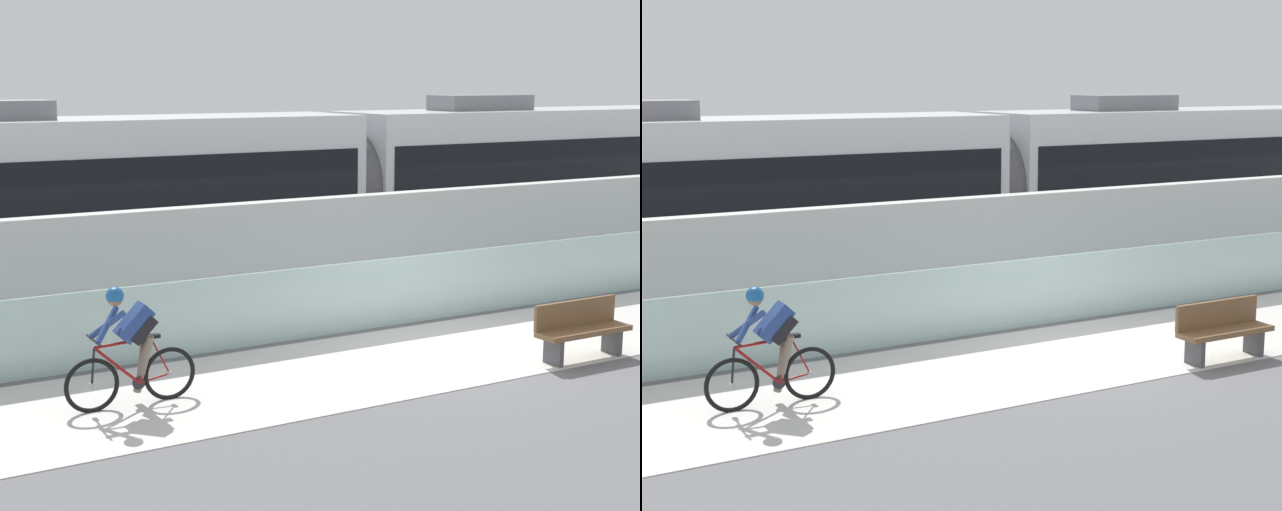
# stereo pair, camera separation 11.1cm
# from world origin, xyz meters

# --- Properties ---
(ground_plane) EXTENTS (200.00, 200.00, 0.00)m
(ground_plane) POSITION_xyz_m (0.00, 0.00, 0.00)
(ground_plane) COLOR slate
(bike_path_deck) EXTENTS (32.00, 3.20, 0.01)m
(bike_path_deck) POSITION_xyz_m (0.00, 0.00, 0.01)
(bike_path_deck) COLOR silver
(bike_path_deck) RESTS_ON ground
(glass_parapet) EXTENTS (32.00, 0.05, 1.18)m
(glass_parapet) POSITION_xyz_m (0.00, 1.85, 0.59)
(glass_parapet) COLOR silver
(glass_parapet) RESTS_ON ground
(concrete_barrier_wall) EXTENTS (32.00, 0.36, 2.05)m
(concrete_barrier_wall) POSITION_xyz_m (0.00, 3.65, 1.03)
(concrete_barrier_wall) COLOR silver
(concrete_barrier_wall) RESTS_ON ground
(tram_rail_near) EXTENTS (32.00, 0.08, 0.01)m
(tram_rail_near) POSITION_xyz_m (0.00, 6.13, 0.00)
(tram_rail_near) COLOR #595654
(tram_rail_near) RESTS_ON ground
(tram_rail_far) EXTENTS (32.00, 0.08, 0.01)m
(tram_rail_far) POSITION_xyz_m (0.00, 7.57, 0.00)
(tram_rail_far) COLOR #595654
(tram_rail_far) RESTS_ON ground
(tram) EXTENTS (22.56, 2.54, 3.81)m
(tram) POSITION_xyz_m (2.12, 6.85, 1.89)
(tram) COLOR silver
(tram) RESTS_ON ground
(cyclist_on_bike) EXTENTS (1.77, 0.58, 1.61)m
(cyclist_on_bike) POSITION_xyz_m (-5.25, 0.00, 0.78)
(cyclist_on_bike) COLOR black
(cyclist_on_bike) RESTS_ON ground
(bench) EXTENTS (1.60, 0.45, 0.89)m
(bench) POSITION_xyz_m (1.40, -1.29, 0.48)
(bench) COLOR brown
(bench) RESTS_ON ground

